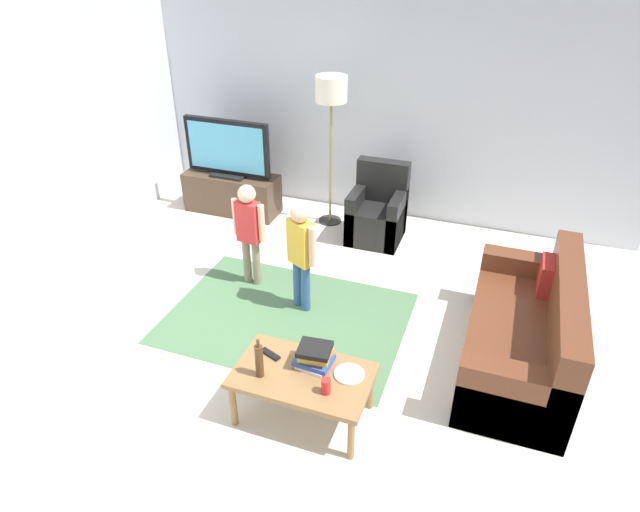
{
  "coord_description": "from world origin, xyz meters",
  "views": [
    {
      "loc": [
        1.44,
        -3.35,
        3.2
      ],
      "look_at": [
        0.0,
        0.6,
        0.65
      ],
      "focal_mm": 30.86,
      "sensor_mm": 36.0,
      "label": 1
    }
  ],
  "objects_px": {
    "child_near_tv": "(249,226)",
    "tv_remote": "(270,354)",
    "child_center": "(301,247)",
    "armchair": "(378,214)",
    "tv_stand": "(232,193)",
    "tv": "(227,149)",
    "coffee_table": "(303,378)",
    "floor_lamp": "(331,97)",
    "soda_can": "(326,386)",
    "book_stack": "(315,356)",
    "bottle": "(259,360)",
    "couch": "(529,337)",
    "plate": "(349,374)"
  },
  "relations": [
    {
      "from": "tv_stand",
      "to": "soda_can",
      "type": "distance_m",
      "value": 3.85
    },
    {
      "from": "tv_stand",
      "to": "coffee_table",
      "type": "bearing_deg",
      "value": -53.97
    },
    {
      "from": "coffee_table",
      "to": "floor_lamp",
      "type": "bearing_deg",
      "value": 105.5
    },
    {
      "from": "tv",
      "to": "armchair",
      "type": "bearing_deg",
      "value": -0.55
    },
    {
      "from": "child_near_tv",
      "to": "coffee_table",
      "type": "distance_m",
      "value": 1.92
    },
    {
      "from": "child_near_tv",
      "to": "tv_remote",
      "type": "bearing_deg",
      "value": -58.68
    },
    {
      "from": "armchair",
      "to": "bottle",
      "type": "xyz_separation_m",
      "value": [
        -0.08,
        -3.0,
        0.26
      ]
    },
    {
      "from": "couch",
      "to": "bottle",
      "type": "bearing_deg",
      "value": -144.83
    },
    {
      "from": "child_near_tv",
      "to": "book_stack",
      "type": "xyz_separation_m",
      "value": [
        1.21,
        -1.39,
        -0.15
      ]
    },
    {
      "from": "bottle",
      "to": "soda_can",
      "type": "relative_size",
      "value": 2.72
    },
    {
      "from": "child_near_tv",
      "to": "bottle",
      "type": "bearing_deg",
      "value": -61.69
    },
    {
      "from": "tv_stand",
      "to": "armchair",
      "type": "bearing_deg",
      "value": -1.17
    },
    {
      "from": "coffee_table",
      "to": "tv_remote",
      "type": "bearing_deg",
      "value": 161.57
    },
    {
      "from": "couch",
      "to": "child_near_tv",
      "type": "bearing_deg",
      "value": 172.63
    },
    {
      "from": "book_stack",
      "to": "child_center",
      "type": "bearing_deg",
      "value": 115.97
    },
    {
      "from": "tv_remote",
      "to": "couch",
      "type": "bearing_deg",
      "value": 51.2
    },
    {
      "from": "floor_lamp",
      "to": "tv",
      "type": "bearing_deg",
      "value": -172.26
    },
    {
      "from": "bottle",
      "to": "plate",
      "type": "xyz_separation_m",
      "value": [
        0.6,
        0.22,
        -0.13
      ]
    },
    {
      "from": "child_near_tv",
      "to": "book_stack",
      "type": "bearing_deg",
      "value": -49.13
    },
    {
      "from": "tv_remote",
      "to": "child_near_tv",
      "type": "bearing_deg",
      "value": 142.52
    },
    {
      "from": "couch",
      "to": "soda_can",
      "type": "xyz_separation_m",
      "value": [
        -1.32,
        -1.28,
        0.19
      ]
    },
    {
      "from": "tv",
      "to": "tv_remote",
      "type": "distance_m",
      "value": 3.37
    },
    {
      "from": "couch",
      "to": "soda_can",
      "type": "bearing_deg",
      "value": -135.81
    },
    {
      "from": "tv_stand",
      "to": "floor_lamp",
      "type": "bearing_deg",
      "value": 6.81
    },
    {
      "from": "armchair",
      "to": "coffee_table",
      "type": "distance_m",
      "value": 2.89
    },
    {
      "from": "book_stack",
      "to": "bottle",
      "type": "distance_m",
      "value": 0.41
    },
    {
      "from": "book_stack",
      "to": "armchair",
      "type": "bearing_deg",
      "value": 95.13
    },
    {
      "from": "child_center",
      "to": "armchair",
      "type": "bearing_deg",
      "value": 78.79
    },
    {
      "from": "child_near_tv",
      "to": "floor_lamp",
      "type": "bearing_deg",
      "value": 78.94
    },
    {
      "from": "child_center",
      "to": "book_stack",
      "type": "relative_size",
      "value": 4.01
    },
    {
      "from": "coffee_table",
      "to": "soda_can",
      "type": "height_order",
      "value": "soda_can"
    },
    {
      "from": "soda_can",
      "to": "armchair",
      "type": "bearing_deg",
      "value": 97.96
    },
    {
      "from": "tv",
      "to": "book_stack",
      "type": "bearing_deg",
      "value": -52.03
    },
    {
      "from": "book_stack",
      "to": "tv_remote",
      "type": "height_order",
      "value": "book_stack"
    },
    {
      "from": "armchair",
      "to": "child_near_tv",
      "type": "distance_m",
      "value": 1.71
    },
    {
      "from": "coffee_table",
      "to": "plate",
      "type": "xyz_separation_m",
      "value": [
        0.32,
        0.1,
        0.06
      ]
    },
    {
      "from": "coffee_table",
      "to": "bottle",
      "type": "height_order",
      "value": "bottle"
    },
    {
      "from": "armchair",
      "to": "tv_remote",
      "type": "height_order",
      "value": "armchair"
    },
    {
      "from": "floor_lamp",
      "to": "child_near_tv",
      "type": "relative_size",
      "value": 1.63
    },
    {
      "from": "floor_lamp",
      "to": "bottle",
      "type": "xyz_separation_m",
      "value": [
        0.57,
        -3.19,
        -0.99
      ]
    },
    {
      "from": "coffee_table",
      "to": "tv_stand",
      "type": "bearing_deg",
      "value": 126.03
    },
    {
      "from": "book_stack",
      "to": "plate",
      "type": "xyz_separation_m",
      "value": [
        0.27,
        -0.02,
        -0.08
      ]
    },
    {
      "from": "coffee_table",
      "to": "plate",
      "type": "relative_size",
      "value": 4.55
    },
    {
      "from": "coffee_table",
      "to": "soda_can",
      "type": "bearing_deg",
      "value": -28.61
    },
    {
      "from": "tv_stand",
      "to": "floor_lamp",
      "type": "height_order",
      "value": "floor_lamp"
    },
    {
      "from": "child_center",
      "to": "book_stack",
      "type": "height_order",
      "value": "child_center"
    },
    {
      "from": "floor_lamp",
      "to": "plate",
      "type": "distance_m",
      "value": 3.39
    },
    {
      "from": "child_center",
      "to": "bottle",
      "type": "bearing_deg",
      "value": -80.36
    },
    {
      "from": "soda_can",
      "to": "tv_remote",
      "type": "bearing_deg",
      "value": 157.07
    },
    {
      "from": "tv_stand",
      "to": "tv_remote",
      "type": "distance_m",
      "value": 3.37
    }
  ]
}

